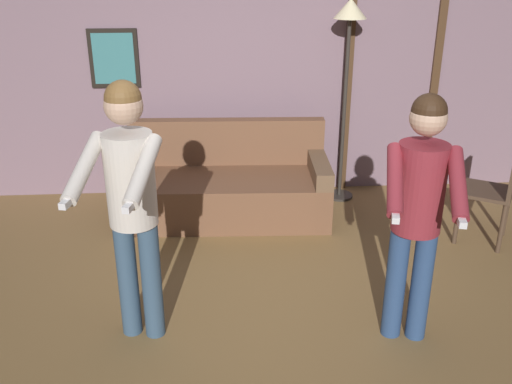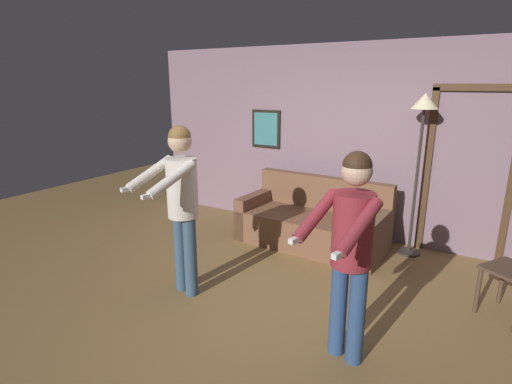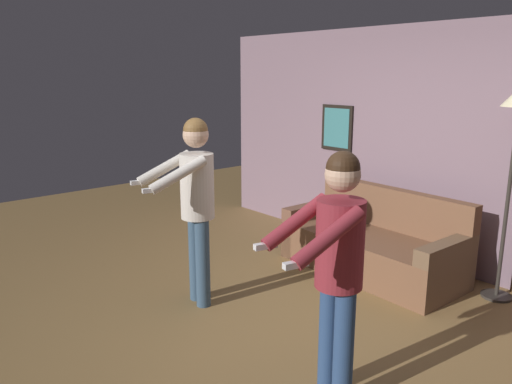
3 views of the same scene
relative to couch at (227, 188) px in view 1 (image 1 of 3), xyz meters
The scene contains 7 objects.
ground_plane 1.59m from the couch, 81.53° to the right, with size 12.00×12.00×0.00m, color olive.
back_wall_assembly 1.24m from the couch, 69.79° to the left, with size 6.40×0.10×2.60m.
couch is the anchor object (origin of this frame).
torchiere_lamp 1.82m from the couch, 17.06° to the left, with size 0.31×0.31×1.98m.
person_standing_left 2.09m from the couch, 108.25° to the right, with size 0.52×0.72×1.71m.
person_standing_right 2.39m from the couch, 60.46° to the right, with size 0.53×0.68×1.64m.
dining_chair_distant 2.42m from the couch, 17.25° to the right, with size 0.58×0.58×0.93m.
Camera 1 is at (-0.30, -3.51, 2.38)m, focal length 40.00 mm.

